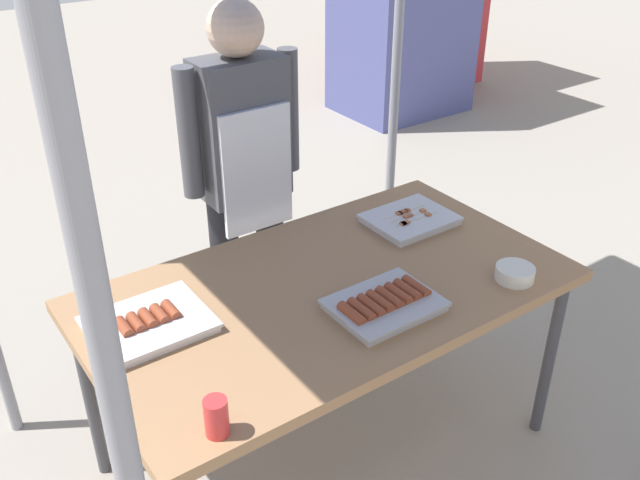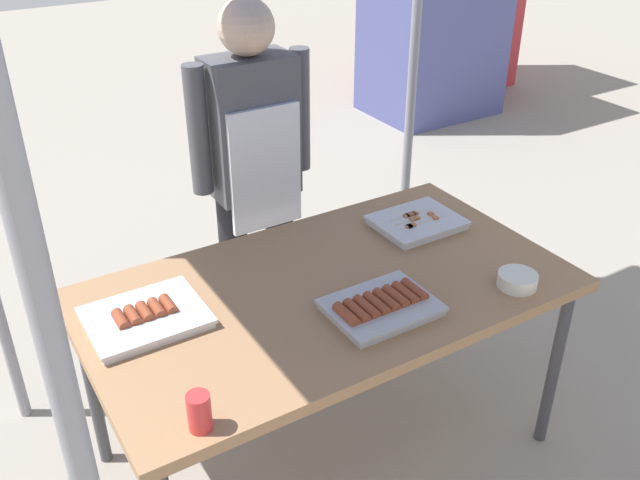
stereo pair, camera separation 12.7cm
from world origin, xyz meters
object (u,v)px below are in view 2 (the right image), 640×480
(stall_table, at_px, (328,299))
(condiment_bowl, at_px, (517,280))
(tray_meat_skewers, at_px, (417,222))
(vendor_woman, at_px, (254,162))
(tray_grilled_sausages, at_px, (146,317))
(tray_pork_links, at_px, (381,306))
(drink_cup_near_edge, at_px, (199,412))

(stall_table, bearing_deg, condiment_bowl, -31.74)
(stall_table, bearing_deg, tray_meat_skewers, 18.64)
(tray_meat_skewers, distance_m, vendor_woman, 0.69)
(tray_grilled_sausages, relative_size, tray_meat_skewers, 1.10)
(tray_grilled_sausages, distance_m, tray_pork_links, 0.73)
(stall_table, xyz_separation_m, vendor_woman, (0.08, 0.70, 0.22))
(stall_table, relative_size, tray_meat_skewers, 4.98)
(drink_cup_near_edge, bearing_deg, tray_pork_links, 13.98)
(tray_pork_links, relative_size, condiment_bowl, 2.54)
(tray_grilled_sausages, bearing_deg, drink_cup_near_edge, -93.66)
(stall_table, bearing_deg, vendor_woman, 83.14)
(tray_pork_links, relative_size, drink_cup_near_edge, 3.12)
(stall_table, bearing_deg, tray_grilled_sausages, 168.53)
(tray_grilled_sausages, height_order, vendor_woman, vendor_woman)
(tray_pork_links, xyz_separation_m, condiment_bowl, (0.47, -0.12, 0.00))
(tray_grilled_sausages, distance_m, condiment_bowl, 1.20)
(tray_meat_skewers, distance_m, condiment_bowl, 0.50)
(tray_pork_links, distance_m, drink_cup_near_edge, 0.70)
(tray_pork_links, height_order, condiment_bowl, tray_pork_links)
(tray_grilled_sausages, xyz_separation_m, drink_cup_near_edge, (-0.03, -0.50, 0.03))
(stall_table, bearing_deg, drink_cup_near_edge, -148.16)
(condiment_bowl, xyz_separation_m, vendor_woman, (-0.45, 1.03, 0.14))
(tray_meat_skewers, bearing_deg, tray_pork_links, -139.17)
(stall_table, xyz_separation_m, drink_cup_near_edge, (-0.62, -0.38, 0.11))
(condiment_bowl, bearing_deg, vendor_woman, 113.59)
(tray_grilled_sausages, bearing_deg, condiment_bowl, -21.87)
(tray_meat_skewers, relative_size, condiment_bowl, 2.44)
(condiment_bowl, bearing_deg, tray_meat_skewers, 92.82)
(tray_grilled_sausages, distance_m, vendor_woman, 0.90)
(tray_meat_skewers, height_order, drink_cup_near_edge, drink_cup_near_edge)
(stall_table, xyz_separation_m, tray_pork_links, (0.06, -0.21, 0.07))
(stall_table, xyz_separation_m, condiment_bowl, (0.53, -0.33, 0.08))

